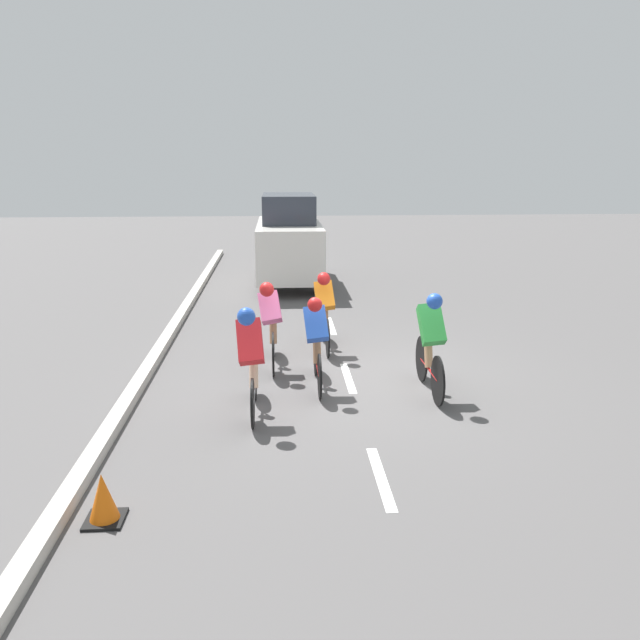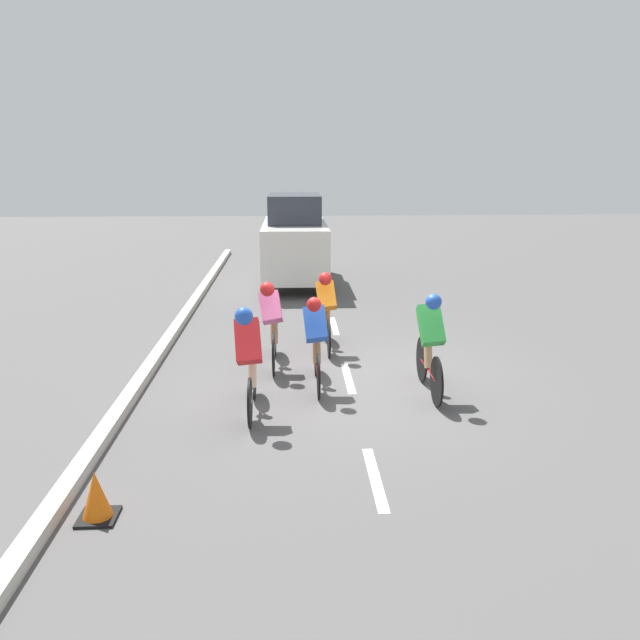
# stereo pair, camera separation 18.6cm
# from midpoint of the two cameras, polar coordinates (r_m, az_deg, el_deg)

# --- Properties ---
(ground_plane) EXTENTS (60.00, 60.00, 0.00)m
(ground_plane) POSITION_cam_midpoint_polar(r_m,az_deg,el_deg) (9.80, 2.09, -5.46)
(ground_plane) COLOR #565454
(lane_stripe_near) EXTENTS (0.12, 1.40, 0.01)m
(lane_stripe_near) POSITION_cam_midpoint_polar(r_m,az_deg,el_deg) (6.96, 4.80, -14.15)
(lane_stripe_near) COLOR white
(lane_stripe_near) RESTS_ON ground
(lane_stripe_mid) EXTENTS (0.12, 1.40, 0.01)m
(lane_stripe_mid) POSITION_cam_midpoint_polar(r_m,az_deg,el_deg) (9.87, 2.04, -5.29)
(lane_stripe_mid) COLOR white
(lane_stripe_mid) RESTS_ON ground
(lane_stripe_far) EXTENTS (0.12, 1.40, 0.01)m
(lane_stripe_far) POSITION_cam_midpoint_polar(r_m,az_deg,el_deg) (12.91, 0.60, -0.53)
(lane_stripe_far) COLOR white
(lane_stripe_far) RESTS_ON ground
(curb) EXTENTS (0.20, 27.69, 0.14)m
(curb) POSITION_cam_midpoint_polar(r_m,az_deg,el_deg) (10.05, -16.50, -5.13)
(curb) COLOR #B7B2A8
(curb) RESTS_ON ground
(cyclist_red) EXTENTS (0.38, 1.63, 1.54)m
(cyclist_red) POSITION_cam_midpoint_polar(r_m,az_deg,el_deg) (8.26, -6.96, -3.35)
(cyclist_red) COLOR black
(cyclist_red) RESTS_ON ground
(cyclist_pink) EXTENTS (0.40, 1.76, 1.48)m
(cyclist_pink) POSITION_cam_midpoint_polar(r_m,az_deg,el_deg) (10.18, -5.01, -0.17)
(cyclist_pink) COLOR black
(cyclist_pink) RESTS_ON ground
(cyclist_orange) EXTENTS (0.38, 1.70, 1.46)m
(cyclist_orange) POSITION_cam_midpoint_polar(r_m,az_deg,el_deg) (11.09, -0.04, 1.06)
(cyclist_orange) COLOR black
(cyclist_orange) RESTS_ON ground
(cyclist_green) EXTENTS (0.37, 1.71, 1.56)m
(cyclist_green) POSITION_cam_midpoint_polar(r_m,az_deg,el_deg) (9.08, 9.51, -1.88)
(cyclist_green) COLOR black
(cyclist_green) RESTS_ON ground
(cyclist_blue) EXTENTS (0.38, 1.67, 1.45)m
(cyclist_blue) POSITION_cam_midpoint_polar(r_m,az_deg,el_deg) (9.22, -0.90, -1.79)
(cyclist_blue) COLOR black
(cyclist_blue) RESTS_ON ground
(support_car) EXTENTS (1.70, 4.38, 2.43)m
(support_car) POSITION_cam_midpoint_polar(r_m,az_deg,el_deg) (17.26, -3.17, 7.27)
(support_car) COLOR black
(support_car) RESTS_ON ground
(traffic_cone) EXTENTS (0.36, 0.36, 0.49)m
(traffic_cone) POSITION_cam_midpoint_polar(r_m,az_deg,el_deg) (6.46, -20.02, -15.09)
(traffic_cone) COLOR black
(traffic_cone) RESTS_ON ground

